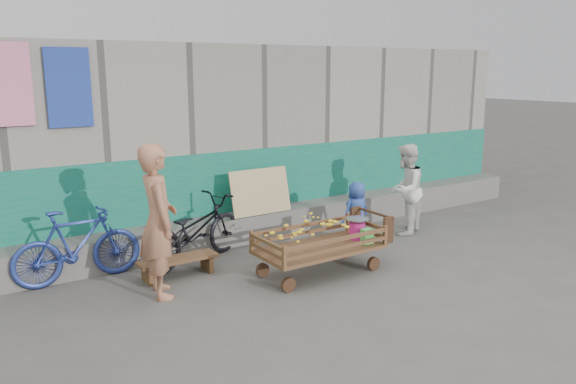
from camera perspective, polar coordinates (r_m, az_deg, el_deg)
ground at (r=6.90m, az=4.67°, el=-10.08°), size 80.00×80.00×0.00m
building_wall at (r=9.94m, az=-9.79°, el=5.49°), size 12.00×3.50×3.00m
banana_cart at (r=7.28m, az=3.03°, el=-4.49°), size 1.79×0.82×0.77m
bench at (r=7.43m, az=-11.13°, el=-7.06°), size 1.03×0.31×0.26m
vendor_man at (r=6.68m, az=-13.04°, el=-2.89°), size 0.54×0.72×1.82m
woman at (r=9.23m, az=11.84°, el=0.27°), size 0.89×0.83×1.47m
child at (r=8.71m, az=6.97°, el=-2.03°), size 0.48×0.32×0.95m
bicycle_dark at (r=7.84m, az=-9.47°, el=-3.88°), size 1.85×1.17×0.92m
bicycle_blue at (r=7.52m, az=-20.61°, el=-5.11°), size 1.58×0.45×0.95m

